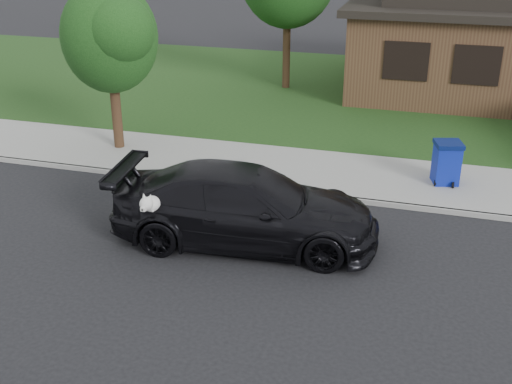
# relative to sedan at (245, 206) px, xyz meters

# --- Properties ---
(ground) EXTENTS (120.00, 120.00, 0.00)m
(ground) POSITION_rel_sedan_xyz_m (2.41, -0.95, -0.79)
(ground) COLOR black
(ground) RESTS_ON ground
(sidewalk) EXTENTS (60.00, 3.00, 0.12)m
(sidewalk) POSITION_rel_sedan_xyz_m (2.41, 4.05, -0.73)
(sidewalk) COLOR gray
(sidewalk) RESTS_ON ground
(curb) EXTENTS (60.00, 0.12, 0.12)m
(curb) POSITION_rel_sedan_xyz_m (2.41, 2.55, -0.73)
(curb) COLOR gray
(curb) RESTS_ON ground
(lawn) EXTENTS (60.00, 13.00, 0.13)m
(lawn) POSITION_rel_sedan_xyz_m (2.41, 12.05, -0.73)
(lawn) COLOR #193814
(lawn) RESTS_ON ground
(sedan) EXTENTS (5.65, 2.83, 1.59)m
(sedan) POSITION_rel_sedan_xyz_m (0.00, 0.00, 0.00)
(sedan) COLOR black
(sedan) RESTS_ON ground
(recycling_bin) EXTENTS (0.78, 0.78, 1.06)m
(recycling_bin) POSITION_rel_sedan_xyz_m (3.93, 4.11, -0.14)
(recycling_bin) COLOR #0D1E94
(recycling_bin) RESTS_ON sidewalk
(tree_2) EXTENTS (2.73, 2.60, 4.59)m
(tree_2) POSITION_rel_sedan_xyz_m (-4.97, 4.16, 2.47)
(tree_2) COLOR #332114
(tree_2) RESTS_ON ground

